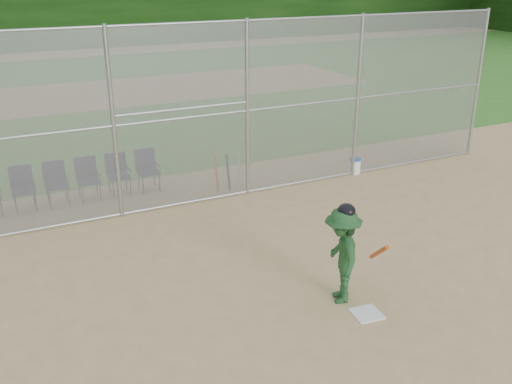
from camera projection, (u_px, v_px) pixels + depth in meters
name	position (u px, v px, depth m)	size (l,w,h in m)	color
ground	(326.00, 310.00, 8.93)	(100.00, 100.00, 0.00)	tan
grass_strip	(95.00, 94.00, 23.97)	(100.00, 100.00, 0.00)	#306F21
dirt_patch_far	(95.00, 94.00, 23.97)	(24.00, 24.00, 0.00)	tan
backstop_fence	(205.00, 112.00, 12.35)	(16.09, 0.09, 4.00)	gray
home_plate	(367.00, 314.00, 8.82)	(0.43, 0.43, 0.02)	white
batter_at_plate	(342.00, 255.00, 8.93)	(1.02, 1.33, 1.68)	#1E4C23
water_cooler	(355.00, 166.00, 14.77)	(0.32, 0.32, 0.40)	white
spare_bats	(228.00, 172.00, 13.64)	(0.66, 0.25, 0.85)	#D84C14
chair_1	(23.00, 190.00, 12.43)	(0.54, 0.52, 0.96)	black
chair_2	(57.00, 185.00, 12.72)	(0.54, 0.52, 0.96)	black
chair_3	(88.00, 180.00, 13.00)	(0.54, 0.52, 0.96)	black
chair_4	(119.00, 175.00, 13.29)	(0.54, 0.52, 0.96)	black
chair_5	(148.00, 171.00, 13.57)	(0.54, 0.52, 0.96)	black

